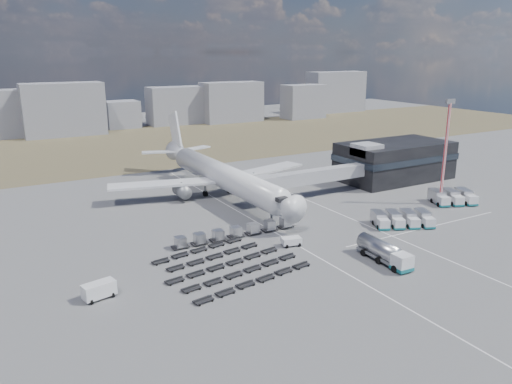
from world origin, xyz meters
TOP-DOWN VIEW (x-y plane):
  - ground at (0.00, 0.00)m, footprint 420.00×420.00m
  - grass_strip at (0.00, 110.00)m, footprint 420.00×90.00m
  - lane_markings at (9.77, 3.00)m, footprint 47.12×110.00m
  - terminal at (47.77, 23.96)m, footprint 30.40×16.40m
  - jet_bridge at (15.90, 20.42)m, footprint 30.30×3.80m
  - airliner at (0.00, 32.38)m, footprint 51.59×64.53m
  - skyline at (-8.87, 151.83)m, footprint 311.28×26.88m
  - fuel_tanker at (6.10, -16.15)m, footprint 3.10×10.95m
  - pushback_tug at (-3.03, -2.65)m, footprint 3.76×2.61m
  - utility_van at (-37.21, -5.79)m, footprint 4.81×2.91m
  - catering_truck at (12.20, 35.82)m, footprint 4.02×7.24m
  - service_trucks_near at (21.98, -4.62)m, footprint 12.74×10.26m
  - service_trucks_far at (43.11, 0.71)m, footprint 10.80×9.60m
  - uld_row at (-9.74, 5.76)m, footprint 24.71×2.13m
  - baggage_dollies at (-17.06, -5.05)m, footprint 23.50×20.03m
  - floodlight_mast at (40.06, 1.51)m, footprint 2.24×1.82m

SIDE VIEW (x-z plane):
  - ground at x=0.00m, z-range 0.00..0.00m
  - grass_strip at x=0.00m, z-range 0.00..0.01m
  - lane_markings at x=9.77m, z-range 0.00..0.01m
  - baggage_dollies at x=-17.06m, z-range 0.00..0.67m
  - pushback_tug at x=-3.03m, z-range 0.00..1.53m
  - uld_row at x=-9.74m, z-range 0.19..2.10m
  - utility_van at x=-37.21m, z-range 0.00..2.38m
  - service_trucks_near at x=21.98m, z-range 0.11..2.59m
  - service_trucks_far at x=43.11m, z-range 0.12..2.83m
  - catering_truck at x=12.20m, z-range 0.04..3.18m
  - fuel_tanker at x=6.10m, z-range 0.00..3.51m
  - jet_bridge at x=15.90m, z-range 1.53..8.58m
  - terminal at x=47.77m, z-range -0.25..10.75m
  - airliner at x=0.00m, z-range -3.52..14.10m
  - skyline at x=-8.87m, z-range -3.29..22.69m
  - floodlight_mast at x=40.06m, z-range 0.03..23.58m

